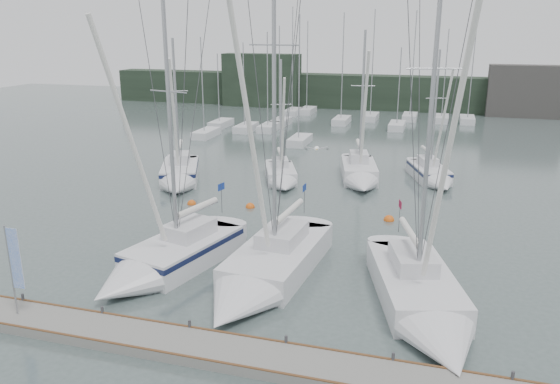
% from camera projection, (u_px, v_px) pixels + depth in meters
% --- Properties ---
extents(ground, '(160.00, 160.00, 0.00)m').
position_uv_depth(ground, '(268.00, 297.00, 25.07)').
color(ground, '#455452').
rests_on(ground, ground).
extents(dock, '(24.00, 2.00, 0.40)m').
position_uv_depth(dock, '(228.00, 352.00, 20.41)').
color(dock, slate).
rests_on(dock, ground).
extents(far_treeline, '(90.00, 4.00, 5.00)m').
position_uv_depth(far_treeline, '(393.00, 93.00, 81.29)').
color(far_treeline, black).
rests_on(far_treeline, ground).
extents(far_building_left, '(12.00, 3.00, 8.00)m').
position_uv_depth(far_building_left, '(261.00, 80.00, 84.40)').
color(far_building_left, black).
rests_on(far_building_left, ground).
extents(far_building_right, '(10.00, 3.00, 7.00)m').
position_uv_depth(far_building_right, '(526.00, 91.00, 74.32)').
color(far_building_right, '#3A3836').
rests_on(far_building_right, ground).
extents(mast_forest, '(49.19, 25.87, 14.73)m').
position_uv_depth(mast_forest, '(395.00, 126.00, 65.62)').
color(mast_forest, silver).
rests_on(mast_forest, ground).
extents(sailboat_near_left, '(5.38, 9.77, 15.16)m').
position_uv_depth(sailboat_near_left, '(160.00, 263.00, 27.07)').
color(sailboat_near_left, silver).
rests_on(sailboat_near_left, ground).
extents(sailboat_near_center, '(4.33, 11.50, 18.90)m').
position_uv_depth(sailboat_near_center, '(260.00, 277.00, 25.66)').
color(sailboat_near_center, silver).
rests_on(sailboat_near_center, ground).
extents(sailboat_near_right, '(5.96, 10.80, 17.44)m').
position_uv_depth(sailboat_near_right, '(426.00, 308.00, 22.79)').
color(sailboat_near_right, silver).
rests_on(sailboat_near_right, ground).
extents(sailboat_mid_a, '(5.71, 8.75, 11.99)m').
position_uv_depth(sailboat_mid_a, '(179.00, 177.00, 42.70)').
color(sailboat_mid_a, silver).
rests_on(sailboat_mid_a, ground).
extents(sailboat_mid_b, '(4.41, 6.81, 10.28)m').
position_uv_depth(sailboat_mid_b, '(282.00, 178.00, 42.83)').
color(sailboat_mid_b, silver).
rests_on(sailboat_mid_b, ground).
extents(sailboat_mid_c, '(4.32, 8.41, 12.51)m').
position_uv_depth(sailboat_mid_c, '(360.00, 176.00, 43.04)').
color(sailboat_mid_c, silver).
rests_on(sailboat_mid_c, ground).
extents(sailboat_mid_d, '(4.51, 7.47, 11.03)m').
position_uv_depth(sailboat_mid_d, '(433.00, 176.00, 43.22)').
color(sailboat_mid_d, silver).
rests_on(sailboat_mid_d, ground).
extents(buoy_a, '(0.64, 0.64, 0.64)m').
position_uv_depth(buoy_a, '(250.00, 207.00, 37.50)').
color(buoy_a, '#D05412').
rests_on(buoy_a, ground).
extents(buoy_b, '(0.68, 0.68, 0.68)m').
position_uv_depth(buoy_b, '(389.00, 220.00, 34.98)').
color(buoy_b, '#D05412').
rests_on(buoy_b, ground).
extents(buoy_c, '(0.62, 0.62, 0.62)m').
position_uv_depth(buoy_c, '(192.00, 204.00, 38.18)').
color(buoy_c, '#D05412').
rests_on(buoy_c, ground).
extents(dock_banner, '(0.60, 0.07, 3.93)m').
position_uv_depth(dock_banner, '(14.00, 263.00, 22.06)').
color(dock_banner, '#989BA0').
rests_on(dock_banner, dock).
extents(seagull, '(0.95, 0.46, 0.19)m').
position_uv_depth(seagull, '(317.00, 148.00, 23.79)').
color(seagull, white).
rests_on(seagull, ground).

